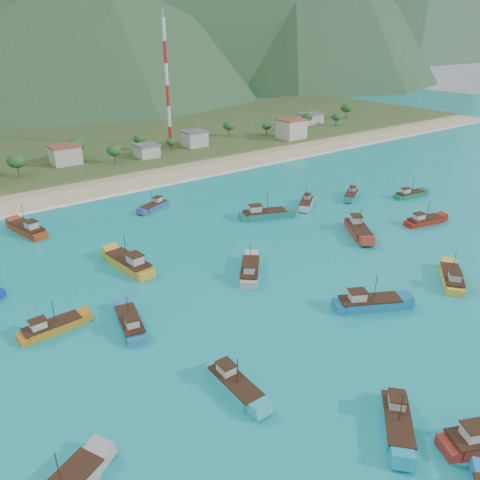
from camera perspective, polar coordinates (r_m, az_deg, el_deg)
ground at (r=83.82m, az=5.76°, el=-6.42°), size 600.00×600.00×0.00m
beach at (r=146.95m, az=-15.36°, el=6.49°), size 400.00×18.00×1.20m
land at (r=203.43m, az=-22.01°, el=10.38°), size 400.00×110.00×2.40m
surf_line at (r=138.50m, az=-13.86°, el=5.58°), size 400.00×2.50×0.08m
village at (r=169.45m, az=-14.46°, el=10.50°), size 216.97×32.03×7.46m
vegetation at (r=164.93m, az=-21.93°, el=9.32°), size 278.87×25.98×8.38m
radio_tower at (r=183.06m, az=-8.86°, el=18.15°), size 1.20×1.20×45.16m
boat_0 at (r=88.87m, az=1.21°, el=-3.84°), size 9.41×10.21×6.35m
boat_1 at (r=120.62m, az=21.51°, el=2.14°), size 10.37×4.91×5.90m
boat_4 at (r=115.97m, az=2.90°, el=3.11°), size 12.26×7.51×6.97m
boat_7 at (r=76.01m, az=-13.23°, el=-9.92°), size 5.06×10.46×5.94m
boat_8 at (r=139.27m, az=19.98°, el=5.19°), size 9.76×4.22×5.58m
boat_11 at (r=125.44m, az=8.07°, el=4.41°), size 8.82×7.84×5.41m
boat_12 at (r=134.32m, az=13.40°, el=5.31°), size 8.93×6.93×5.25m
boat_13 at (r=110.09m, az=14.19°, el=1.19°), size 9.48×11.80×7.00m
boat_14 at (r=124.34m, az=-10.42°, el=4.06°), size 9.32×6.29×5.34m
boat_16 at (r=63.24m, az=-0.72°, el=-17.24°), size 2.90×9.68×5.71m
boat_20 at (r=93.59m, az=-13.33°, el=-2.88°), size 5.24×12.89×7.40m
boat_21 at (r=61.47m, az=18.58°, el=-20.27°), size 9.22×8.77×5.81m
boat_24 at (r=81.58m, az=15.38°, el=-7.51°), size 11.56×8.38×6.70m
boat_25 at (r=117.34m, az=-24.43°, el=1.13°), size 6.11×12.30×6.98m
boat_26 at (r=94.68m, az=24.41°, el=-4.35°), size 10.20×8.92×6.21m
boat_28 at (r=78.74m, az=-22.00°, el=-9.94°), size 9.72×3.40×5.65m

